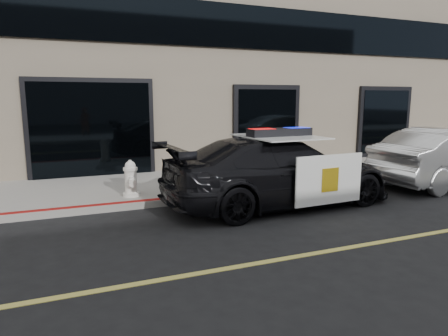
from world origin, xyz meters
name	(u,v)px	position (x,y,z in m)	size (l,w,h in m)	color
ground	(214,271)	(0.00, 0.00, 0.00)	(120.00, 120.00, 0.00)	black
sidewalk_n	(141,187)	(0.00, 5.25, 0.07)	(60.00, 3.50, 0.15)	gray
police_car	(279,171)	(2.54, 2.68, 0.76)	(2.64, 5.36, 1.69)	black
fire_hydrant	(131,179)	(-0.43, 4.08, 0.53)	(0.37, 0.52, 0.82)	white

